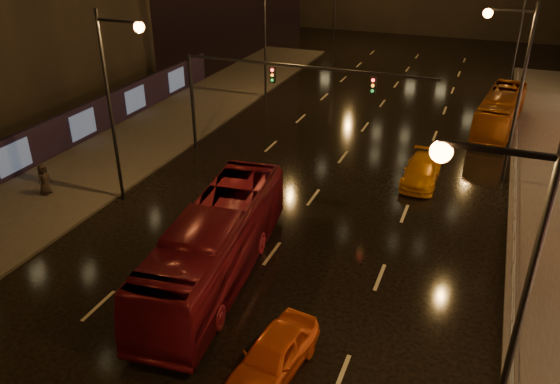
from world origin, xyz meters
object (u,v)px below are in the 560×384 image
object	(u,v)px
taxi_far	(421,171)
pedestrian_c	(44,179)
bus_curb	(500,111)
taxi_near	(273,355)
bus_red	(216,244)

from	to	relation	value
taxi_far	pedestrian_c	size ratio (longest dim) A/B	2.70
bus_curb	taxi_near	distance (m)	28.55
taxi_near	pedestrian_c	xyz separation A→B (m)	(-16.51, 7.44, 0.28)
bus_curb	taxi_near	bearing A→B (deg)	-95.56
taxi_near	taxi_far	xyz separation A→B (m)	(2.36, 16.83, -0.06)
bus_red	taxi_near	size ratio (longest dim) A/B	2.71
taxi_far	bus_curb	bearing A→B (deg)	70.70
bus_red	taxi_near	xyz separation A→B (m)	(4.30, -4.20, -0.89)
bus_curb	pedestrian_c	bearing A→B (deg)	-131.06
taxi_far	bus_red	bearing A→B (deg)	-117.97
pedestrian_c	bus_curb	bearing A→B (deg)	-47.74
taxi_far	pedestrian_c	distance (m)	21.09
taxi_near	pedestrian_c	world-z (taller)	pedestrian_c
taxi_near	taxi_far	world-z (taller)	taxi_near
bus_red	taxi_near	bearing A→B (deg)	-50.75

